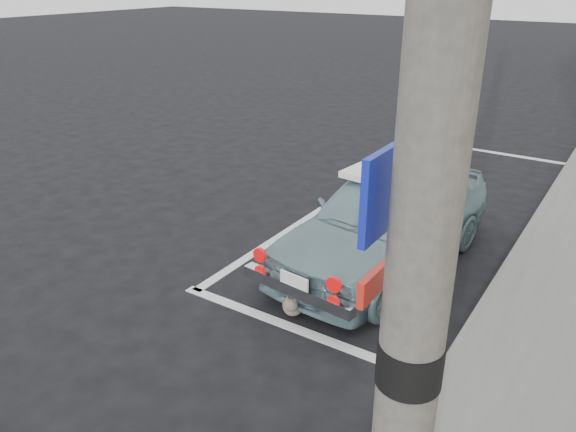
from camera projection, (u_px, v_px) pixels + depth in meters
name	position (u px, v px, depth m)	size (l,w,h in m)	color
ground	(290.00, 295.00, 6.05)	(80.00, 80.00, 0.00)	black
pline_rear	(305.00, 332.00, 5.41)	(3.00, 0.12, 0.01)	silver
pline_front	(495.00, 153.00, 10.79)	(3.00, 0.12, 0.01)	silver
pline_side	(346.00, 194.00, 8.80)	(0.12, 7.00, 0.01)	silver
retro_coupe	(386.00, 218.00, 6.50)	(1.74, 3.53, 1.16)	#7799A3
cat	(294.00, 302.00, 5.67)	(0.36, 0.52, 0.29)	#695950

